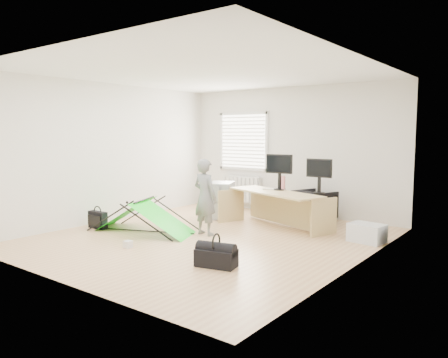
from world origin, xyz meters
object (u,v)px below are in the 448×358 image
Objects in this scene: monitor_right at (319,181)px; laptop_bag at (98,220)px; filing_cabinet at (221,200)px; storage_crate at (367,233)px; office_chair at (315,205)px; kite at (144,216)px; person at (205,197)px; monitor_left at (280,177)px; duffel_bag at (216,258)px; thermos at (283,183)px; desk at (274,210)px.

laptop_bag is at bearing -146.98° from monitor_right.
filing_cabinet is 3.11m from storage_crate.
kite is at bearing 74.12° from office_chair.
person reaches higher than monitor_right.
monitor_right is at bearing 15.52° from kite.
kite reaches higher than storage_crate.
monitor_left reaches higher than monitor_right.
office_chair is at bearing 31.29° from kite.
duffel_bag is at bearing -42.90° from kite.
thermos reaches higher than kite.
office_chair is at bearing 143.03° from storage_crate.
desk is at bearing 90.81° from duffel_bag.
office_chair is 4.16m from laptop_bag.
kite reaches higher than laptop_bag.
monitor_left is 1.06m from office_chair.
desk is 3.87× the size of monitor_left.
desk is at bearing -86.92° from monitor_left.
filing_cabinet is 1.56m from person.
office_chair reaches higher than storage_crate.
desk is 1.07× the size of kite.
duffel_bag is at bearing -78.36° from filing_cabinet.
kite is (-1.00, -0.47, -0.37)m from person.
thermos is at bearing 90.92° from office_chair.
monitor_right is (0.80, 0.00, -0.02)m from monitor_left.
storage_crate is at bearing 163.10° from office_chair.
desk is at bearing -32.87° from filing_cabinet.
thermos is (-0.73, 0.01, -0.09)m from monitor_right.
kite is (-1.96, -2.70, -0.02)m from office_chair.
monitor_left is 0.80m from monitor_right.
duffel_bag is (0.30, -3.53, -0.20)m from office_chair.
laptop_bag is at bearing 158.12° from duffel_bag.
person is 2.11m from laptop_bag.
kite is 3.50× the size of duffel_bag.
filing_cabinet is 1.39× the size of duffel_bag.
filing_cabinet is 1.08× the size of office_chair.
storage_crate is (3.09, -0.20, -0.22)m from filing_cabinet.
office_chair is at bearing -108.58° from person.
thermos reaches higher than duffel_bag.
thermos is 0.97m from office_chair.
thermos is (0.07, 0.02, -0.11)m from monitor_left.
monitor_right is 0.25× the size of kite.
laptop_bag is (-1.18, -2.16, -0.21)m from filing_cabinet.
monitor_right is at bearing 164.24° from storage_crate.
thermos is 0.51× the size of duffel_bag.
kite is 3.48× the size of storage_crate.
person is 0.71× the size of kite.
monitor_right is 3.14m from kite.
person reaches higher than duffel_bag.
storage_crate is at bearing -16.69° from monitor_right.
storage_crate is at bearing 3.09° from kite.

